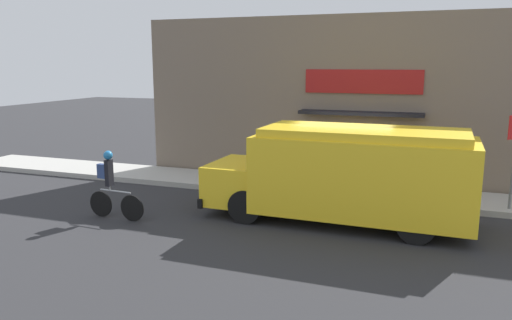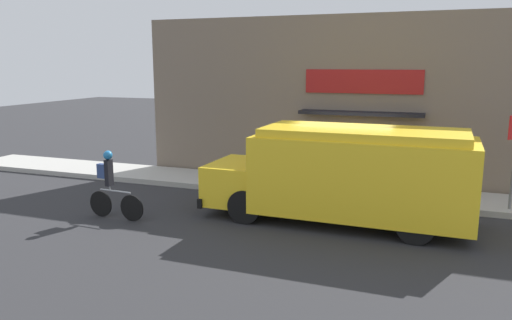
% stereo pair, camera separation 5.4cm
% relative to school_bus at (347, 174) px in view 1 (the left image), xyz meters
% --- Properties ---
extents(ground_plane, '(70.00, 70.00, 0.00)m').
position_rel_school_bus_xyz_m(ground_plane, '(-0.33, 1.65, -1.22)').
color(ground_plane, '#2B2B2D').
extents(sidewalk, '(28.00, 2.01, 0.17)m').
position_rel_school_bus_xyz_m(sidewalk, '(-0.33, 2.66, -1.13)').
color(sidewalk, '#ADAAA3').
rests_on(sidewalk, ground_plane).
extents(storefront, '(14.47, 0.79, 5.30)m').
position_rel_school_bus_xyz_m(storefront, '(-0.33, 3.81, 1.44)').
color(storefront, '#756656').
rests_on(storefront, ground_plane).
extents(school_bus, '(6.46, 2.72, 2.33)m').
position_rel_school_bus_xyz_m(school_bus, '(0.00, 0.00, 0.00)').
color(school_bus, yellow).
rests_on(school_bus, ground_plane).
extents(cyclist, '(1.62, 0.22, 1.72)m').
position_rel_school_bus_xyz_m(cyclist, '(-5.57, -1.68, -0.37)').
color(cyclist, black).
rests_on(cyclist, ground_plane).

